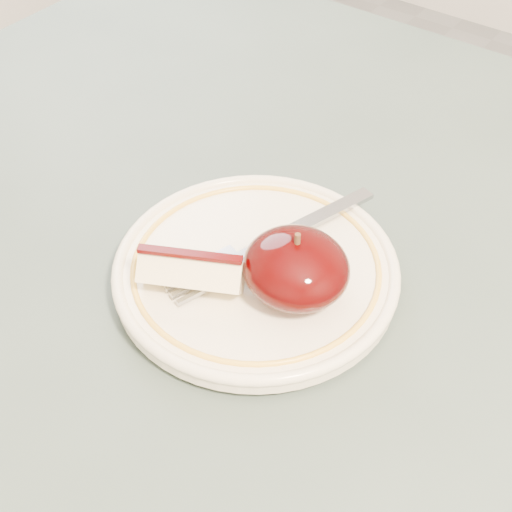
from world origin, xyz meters
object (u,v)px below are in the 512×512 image
Objects in this scene: plate at (256,270)px; apple_half at (296,268)px; table at (224,354)px; fork at (270,242)px.

apple_half is (0.04, -0.00, 0.03)m from plate.
apple_half reaches higher than table.
plate is 1.15× the size of fork.
apple_half is at bearing -6.14° from plate.
plate is at bearing 173.86° from apple_half.
fork is (0.02, 0.04, 0.11)m from table.
fork is at bearing 98.93° from plate.
fork is at bearing 64.14° from table.
apple_half is 0.41× the size of fork.
apple_half is at bearing -104.84° from fork.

